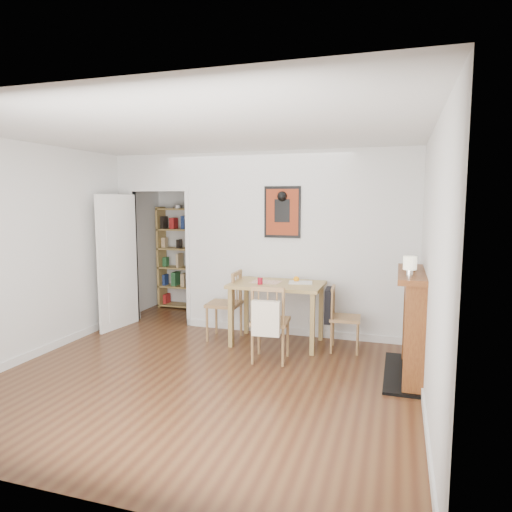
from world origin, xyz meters
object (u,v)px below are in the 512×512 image
(chair_front, at_px, (270,322))
(red_glass, at_px, (260,281))
(fireplace, at_px, (414,321))
(mantel_lamp, at_px, (410,264))
(dining_table, at_px, (277,290))
(bookshelf, at_px, (180,258))
(ceramic_jar_b, at_px, (413,264))
(notebook, at_px, (301,283))
(chair_right, at_px, (344,318))
(chair_left, at_px, (224,305))
(orange_fruit, at_px, (296,279))
(ceramic_jar_a, at_px, (410,265))

(chair_front, distance_m, red_glass, 0.70)
(fireplace, relative_size, mantel_lamp, 6.06)
(dining_table, relative_size, chair_front, 1.29)
(bookshelf, distance_m, ceramic_jar_b, 4.31)
(chair_front, distance_m, mantel_lamp, 1.78)
(dining_table, height_order, fireplace, fireplace)
(dining_table, height_order, notebook, notebook)
(chair_right, xyz_separation_m, fireplace, (0.83, -0.62, 0.19))
(chair_left, relative_size, red_glass, 10.90)
(chair_left, relative_size, mantel_lamp, 4.65)
(mantel_lamp, bearing_deg, chair_left, 156.55)
(red_glass, bearing_deg, orange_fruit, 36.40)
(orange_fruit, xyz_separation_m, ceramic_jar_a, (1.42, -0.75, 0.36))
(red_glass, height_order, ceramic_jar_a, ceramic_jar_a)
(red_glass, height_order, ceramic_jar_b, ceramic_jar_b)
(ceramic_jar_a, bearing_deg, chair_right, 142.87)
(fireplace, relative_size, orange_fruit, 15.87)
(red_glass, relative_size, mantel_lamp, 0.43)
(bookshelf, xyz_separation_m, fireplace, (3.91, -2.15, -0.27))
(red_glass, distance_m, ceramic_jar_b, 1.91)
(chair_right, bearing_deg, notebook, 169.41)
(chair_left, bearing_deg, bookshelf, 133.68)
(chair_front, height_order, fireplace, fireplace)
(chair_left, height_order, fireplace, fireplace)
(ceramic_jar_a, xyz_separation_m, ceramic_jar_b, (0.03, 0.24, -0.02))
(orange_fruit, bearing_deg, mantel_lamp, -40.20)
(red_glass, xyz_separation_m, mantel_lamp, (1.82, -0.88, 0.42))
(dining_table, relative_size, red_glass, 13.78)
(bookshelf, relative_size, orange_fruit, 22.81)
(notebook, xyz_separation_m, ceramic_jar_b, (1.38, -0.45, 0.37))
(ceramic_jar_b, bearing_deg, fireplace, -83.38)
(mantel_lamp, bearing_deg, ceramic_jar_b, 86.20)
(chair_left, relative_size, chair_right, 1.16)
(bookshelf, height_order, orange_fruit, bookshelf)
(bookshelf, relative_size, notebook, 5.89)
(chair_right, height_order, ceramic_jar_a, ceramic_jar_a)
(chair_front, xyz_separation_m, red_glass, (-0.28, 0.50, 0.39))
(ceramic_jar_b, bearing_deg, orange_fruit, 160.67)
(ceramic_jar_b, bearing_deg, notebook, 161.97)
(mantel_lamp, bearing_deg, chair_front, 166.13)
(dining_table, relative_size, notebook, 3.97)
(chair_left, bearing_deg, chair_right, -0.60)
(ceramic_jar_b, bearing_deg, bookshelf, 154.28)
(red_glass, bearing_deg, chair_left, 164.91)
(chair_front, bearing_deg, red_glass, 119.15)
(chair_right, xyz_separation_m, mantel_lamp, (0.75, -1.02, 0.86))
(fireplace, distance_m, mantel_lamp, 0.78)
(dining_table, height_order, orange_fruit, orange_fruit)
(chair_front, relative_size, fireplace, 0.75)
(ceramic_jar_a, bearing_deg, ceramic_jar_b, 83.07)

